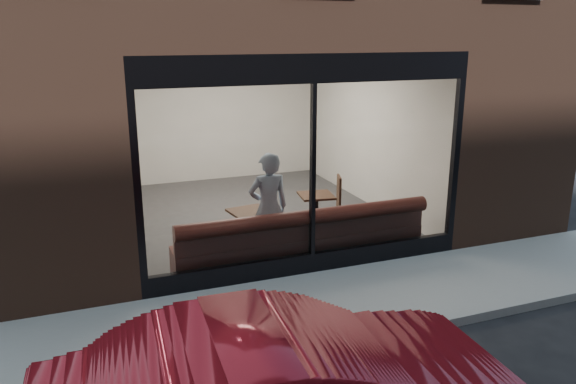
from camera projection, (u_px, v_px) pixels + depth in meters
name	position (u px, v px, depth m)	size (l,w,h in m)	color
ground	(380.00, 338.00, 6.60)	(120.00, 120.00, 0.00)	black
sidewalk_near	(343.00, 301.00, 7.50)	(40.00, 2.00, 0.01)	gray
kerb_near	(383.00, 336.00, 6.54)	(40.00, 0.10, 0.12)	gray
host_building_pier_left	(43.00, 123.00, 12.06)	(2.50, 12.00, 3.20)	brown
host_building_pier_right	(354.00, 107.00, 14.64)	(2.50, 12.00, 3.20)	brown
host_building_backfill	(189.00, 101.00, 16.04)	(5.00, 6.00, 3.20)	brown
cafe_floor	(253.00, 214.00, 11.09)	(6.00, 6.00, 0.00)	#2D2D30
cafe_ceiling	(250.00, 49.00, 10.22)	(6.00, 6.00, 0.00)	white
cafe_wall_back	(214.00, 114.00, 13.34)	(5.00, 5.00, 0.00)	silver
cafe_wall_left	(115.00, 144.00, 9.80)	(6.00, 6.00, 0.00)	silver
cafe_wall_right	(367.00, 127.00, 11.51)	(6.00, 6.00, 0.00)	silver
storefront_kick	(312.00, 263.00, 8.40)	(5.00, 0.10, 0.30)	black
storefront_header	(314.00, 68.00, 7.62)	(5.00, 0.10, 0.40)	black
storefront_mullion	(313.00, 172.00, 8.02)	(0.06, 0.10, 2.50)	black
storefront_glass	(314.00, 172.00, 7.99)	(4.80, 4.80, 0.00)	white
banquette	(302.00, 249.00, 8.74)	(4.00, 0.55, 0.45)	#381A14
person	(268.00, 208.00, 8.65)	(0.63, 0.42, 1.74)	#8297B3
cafe_table_left	(250.00, 212.00, 8.86)	(0.59, 0.59, 0.04)	black
cafe_table_right	(316.00, 196.00, 9.76)	(0.57, 0.57, 0.04)	black
cafe_chair_right	(328.00, 213.00, 10.41)	(0.38, 0.38, 0.04)	black
wall_poster	(122.00, 150.00, 8.96)	(0.02, 0.53, 0.70)	white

